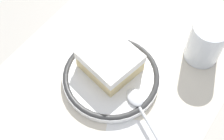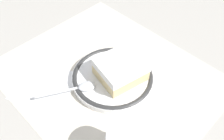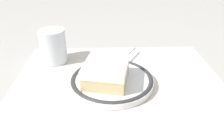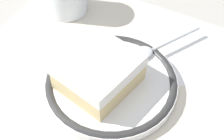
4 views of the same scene
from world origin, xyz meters
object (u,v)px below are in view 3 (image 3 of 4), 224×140
Objects in this scene: plate at (112,80)px; napkin at (146,58)px; cake_slice at (106,72)px; spoon at (121,61)px; cup at (53,48)px.

plate is 0.15m from napkin.
cake_slice reaches higher than spoon.
plate is 0.18m from cup.
cake_slice is 0.92× the size of spoon.
cup is (-0.13, 0.12, 0.00)m from cake_slice.
spoon is 0.17m from cup.
cake_slice is 0.17m from napkin.
cake_slice is 0.18m from cup.
cake_slice is 0.89× the size of napkin.
plate reaches higher than napkin.
spoon is at bearing -12.58° from cup.
spoon is at bearing 66.51° from cake_slice.
cup is at bearing -178.72° from napkin.
cake_slice is at bearing -134.39° from plate.
plate is 0.08m from spoon.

